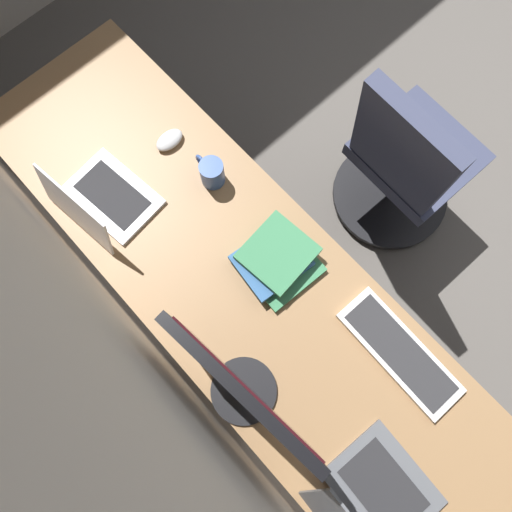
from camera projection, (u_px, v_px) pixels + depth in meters
The scene contains 11 objects.
wall_back at pixel (180, 471), 0.85m from camera, with size 5.30×0.10×2.60m, color beige.
desk at pixel (245, 289), 1.59m from camera, with size 2.20×0.63×0.73m.
drawer_pedestal at pixel (272, 342), 1.85m from camera, with size 0.40×0.51×0.69m.
monitor_primary at pixel (242, 391), 1.21m from camera, with size 0.51×0.20×0.41m.
laptop_leftmost at pixel (98, 201), 1.55m from camera, with size 0.33×0.28×0.21m.
laptop_left at pixel (370, 506), 1.30m from camera, with size 0.30×0.33×0.23m.
keyboard_main at pixel (400, 352), 1.46m from camera, with size 0.42×0.15×0.02m.
mouse_main at pixel (169, 140), 1.64m from camera, with size 0.06×0.10×0.03m, color silver.
book_stack_near at pixel (276, 260), 1.51m from camera, with size 0.25×0.25×0.07m.
coffee_mug at pixel (212, 172), 1.57m from camera, with size 0.12×0.08×0.10m.
office_chair at pixel (405, 166), 1.93m from camera, with size 0.56×0.56×0.97m.
Camera 1 is at (0.02, 2.05, 2.22)m, focal length 33.41 mm.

